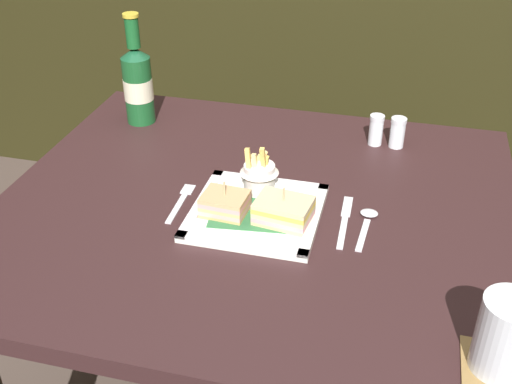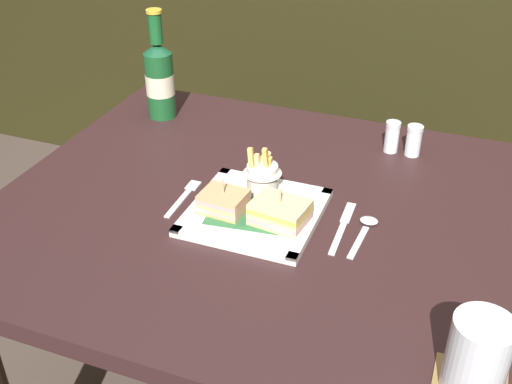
% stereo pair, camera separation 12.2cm
% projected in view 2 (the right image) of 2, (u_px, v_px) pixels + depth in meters
% --- Properties ---
extents(dining_table, '(1.04, 0.92, 0.74)m').
position_uv_depth(dining_table, '(257.00, 258.00, 1.34)').
color(dining_table, '#301B1C').
rests_on(dining_table, ground_plane).
extents(square_plate, '(0.25, 0.25, 0.02)m').
position_uv_depth(square_plate, '(255.00, 213.00, 1.22)').
color(square_plate, white).
rests_on(square_plate, dining_table).
extents(sandwich_half_left, '(0.09, 0.08, 0.07)m').
position_uv_depth(sandwich_half_left, '(224.00, 202.00, 1.21)').
color(sandwich_half_left, tan).
rests_on(sandwich_half_left, square_plate).
extents(sandwich_half_right, '(0.11, 0.09, 0.08)m').
position_uv_depth(sandwich_half_right, '(280.00, 213.00, 1.17)').
color(sandwich_half_right, '#D9BD7D').
rests_on(sandwich_half_right, square_plate).
extents(fries_cup, '(0.08, 0.08, 0.11)m').
position_uv_depth(fries_cup, '(260.00, 173.00, 1.26)').
color(fries_cup, silver).
rests_on(fries_cup, square_plate).
extents(beer_bottle, '(0.07, 0.07, 0.27)m').
position_uv_depth(beer_bottle, '(160.00, 78.00, 1.56)').
color(beer_bottle, '#185125').
rests_on(beer_bottle, dining_table).
extents(water_glass, '(0.08, 0.08, 0.12)m').
position_uv_depth(water_glass, '(476.00, 361.00, 0.83)').
color(water_glass, silver).
rests_on(water_glass, dining_table).
extents(fork, '(0.03, 0.14, 0.00)m').
position_uv_depth(fork, '(184.00, 196.00, 1.28)').
color(fork, silver).
rests_on(fork, dining_table).
extents(knife, '(0.02, 0.18, 0.00)m').
position_uv_depth(knife, '(343.00, 225.00, 1.19)').
color(knife, silver).
rests_on(knife, dining_table).
extents(spoon, '(0.04, 0.14, 0.01)m').
position_uv_depth(spoon, '(366.00, 226.00, 1.18)').
color(spoon, silver).
rests_on(spoon, dining_table).
extents(salt_shaker, '(0.03, 0.03, 0.07)m').
position_uv_depth(salt_shaker, '(392.00, 138.00, 1.43)').
color(salt_shaker, silver).
rests_on(salt_shaker, dining_table).
extents(pepper_shaker, '(0.04, 0.04, 0.07)m').
position_uv_depth(pepper_shaker, '(413.00, 142.00, 1.42)').
color(pepper_shaker, silver).
rests_on(pepper_shaker, dining_table).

